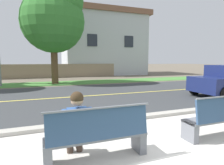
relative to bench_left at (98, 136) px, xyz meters
The scene contains 12 objects.
ground_plane 7.67m from the bench_left, 78.91° to the left, with size 140.00×140.00×0.00m, color #665B4C.
sidewalk_pavement 1.54m from the bench_left, ahead, with size 44.00×3.60×0.01m, color beige.
curb_edge 2.41m from the bench_left, 51.65° to the left, with size 44.00×0.30×0.11m, color #ADA89E.
street_asphalt 6.21m from the bench_left, 76.23° to the left, with size 52.00×8.00×0.01m, color #383A3D.
road_centre_line 6.21m from the bench_left, 76.23° to the left, with size 48.00×0.14×0.01m, color #E0CC4C.
far_verge_grass 12.02m from the bench_left, 82.96° to the left, with size 48.00×2.80×0.02m, color #478438.
bench_left is the anchor object (origin of this frame).
bench_right 2.95m from the bench_left, ahead, with size 1.82×0.48×1.01m.
seated_person_blue 0.44m from the bench_left, 153.14° to the left, with size 0.52×0.68×1.25m.
shade_tree_left 12.62m from the bench_left, 89.09° to the left, with size 4.64×4.64×7.65m.
garden_wall 16.97m from the bench_left, 89.13° to the left, with size 13.00×0.36×1.40m, color gray.
house_across_street 21.46m from the bench_left, 72.15° to the left, with size 10.43×6.91×7.74m.
Camera 1 is at (-2.34, -2.54, 1.77)m, focal length 30.08 mm.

